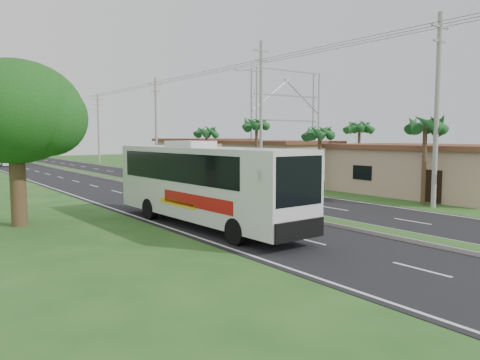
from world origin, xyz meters
TOP-DOWN VIEW (x-y plane):
  - ground at (0.00, 0.00)m, footprint 180.00×180.00m
  - road_asphalt at (0.00, 20.00)m, footprint 14.00×160.00m
  - median_strip at (0.00, 20.00)m, footprint 1.20×160.00m
  - lane_edge_left at (-6.70, 20.00)m, footprint 0.12×160.00m
  - lane_edge_right at (6.70, 20.00)m, footprint 0.12×160.00m
  - shop_near at (14.00, 6.00)m, footprint 8.60×12.60m
  - shop_mid at (14.00, 22.00)m, footprint 7.60×10.60m
  - shop_far at (14.00, 36.00)m, footprint 8.60×11.60m
  - palm_verge_a at (9.00, 3.00)m, footprint 2.40×2.40m
  - palm_verge_b at (9.40, 12.00)m, footprint 2.40×2.40m
  - palm_verge_c at (8.80, 19.00)m, footprint 2.40×2.40m
  - palm_verge_d at (9.30, 28.00)m, footprint 2.40×2.40m
  - palm_behind_shop at (17.50, 15.00)m, footprint 2.40×2.40m
  - shade_tree at (-12.11, 10.02)m, footprint 6.30×6.00m
  - utility_pole_a at (8.50, 2.00)m, footprint 1.60×0.28m
  - utility_pole_b at (8.47, 18.00)m, footprint 3.20×0.28m
  - utility_pole_c at (8.50, 38.00)m, footprint 1.60×0.28m
  - utility_pole_d at (8.50, 58.00)m, footprint 1.60×0.28m
  - billboard_lattice at (22.00, 30.00)m, footprint 10.18×1.18m
  - coach_bus_main at (-5.20, 4.92)m, footprint 2.92×12.09m
  - coach_bus_far at (-4.08, 60.84)m, footprint 2.54×10.34m
  - motorcyclist at (-1.33, 6.08)m, footprint 1.85×1.04m

SIDE VIEW (x-z plane):
  - ground at x=0.00m, z-range 0.00..0.00m
  - lane_edge_left at x=-6.70m, z-range 0.00..0.00m
  - lane_edge_right at x=6.70m, z-range 0.00..0.00m
  - road_asphalt at x=0.00m, z-range 0.00..0.02m
  - median_strip at x=0.00m, z-range 0.01..0.20m
  - motorcyclist at x=-1.33m, z-range -0.32..2.16m
  - coach_bus_far at x=-4.08m, z-range 0.20..3.20m
  - shop_near at x=14.00m, z-range 0.02..3.54m
  - shop_mid at x=14.00m, z-range 0.02..3.69m
  - shop_far at x=14.00m, z-range 0.02..3.84m
  - coach_bus_main at x=-5.20m, z-range 0.19..4.08m
  - palm_verge_b at x=9.40m, z-range 1.83..6.88m
  - palm_verge_d at x=9.30m, z-range 1.92..7.17m
  - palm_verge_a at x=9.00m, z-range 2.02..7.47m
  - palm_behind_shop at x=17.50m, z-range 2.11..7.76m
  - shade_tree at x=-12.11m, z-range 1.26..8.80m
  - palm_verge_c at x=8.80m, z-range 2.20..8.05m
  - utility_pole_d at x=8.50m, z-range 0.17..10.67m
  - utility_pole_a at x=8.50m, z-range 0.17..11.17m
  - utility_pole_c at x=8.50m, z-range 0.17..11.17m
  - utility_pole_b at x=8.47m, z-range 0.26..12.26m
  - billboard_lattice at x=22.00m, z-range 0.79..12.86m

